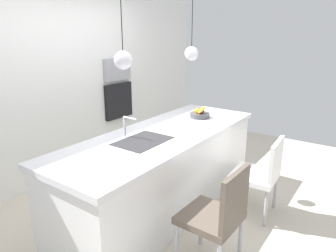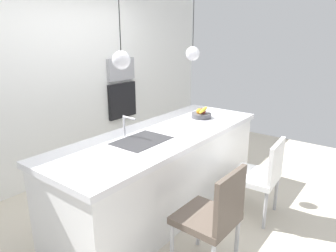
# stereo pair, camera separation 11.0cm
# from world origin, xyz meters

# --- Properties ---
(floor) EXTENTS (6.60, 6.60, 0.00)m
(floor) POSITION_xyz_m (0.00, 0.00, 0.00)
(floor) COLOR beige
(floor) RESTS_ON ground
(back_wall) EXTENTS (6.00, 0.10, 2.60)m
(back_wall) POSITION_xyz_m (0.00, 1.65, 1.30)
(back_wall) COLOR white
(back_wall) RESTS_ON ground
(kitchen_island) EXTENTS (2.73, 0.96, 0.90)m
(kitchen_island) POSITION_xyz_m (0.00, 0.00, 0.45)
(kitchen_island) COLOR white
(kitchen_island) RESTS_ON ground
(sink_basin) EXTENTS (0.56, 0.40, 0.02)m
(sink_basin) POSITION_xyz_m (-0.33, 0.00, 0.89)
(sink_basin) COLOR #2D2D30
(sink_basin) RESTS_ON kitchen_island
(faucet) EXTENTS (0.02, 0.17, 0.22)m
(faucet) POSITION_xyz_m (-0.33, 0.21, 1.04)
(faucet) COLOR silver
(faucet) RESTS_ON kitchen_island
(fruit_bowl) EXTENTS (0.25, 0.25, 0.15)m
(fruit_bowl) POSITION_xyz_m (0.77, -0.02, 0.95)
(fruit_bowl) COLOR #4C4C51
(fruit_bowl) RESTS_ON kitchen_island
(microwave) EXTENTS (0.54, 0.08, 0.34)m
(microwave) POSITION_xyz_m (0.93, 1.58, 1.39)
(microwave) COLOR #9E9EA3
(microwave) RESTS_ON back_wall
(oven) EXTENTS (0.56, 0.08, 0.56)m
(oven) POSITION_xyz_m (0.93, 1.58, 0.89)
(oven) COLOR black
(oven) RESTS_ON back_wall
(chair_near) EXTENTS (0.47, 0.47, 0.94)m
(chair_near) POSITION_xyz_m (-0.54, -0.95, 0.53)
(chair_near) COLOR brown
(chair_near) RESTS_ON ground
(chair_middle) EXTENTS (0.50, 0.49, 0.88)m
(chair_middle) POSITION_xyz_m (0.49, -0.95, 0.50)
(chair_middle) COLOR white
(chair_middle) RESTS_ON ground
(pendant_light_left) EXTENTS (0.16, 0.16, 0.76)m
(pendant_light_left) POSITION_xyz_m (-0.57, 0.00, 1.71)
(pendant_light_left) COLOR silver
(pendant_light_right) EXTENTS (0.16, 0.16, 0.76)m
(pendant_light_right) POSITION_xyz_m (0.57, 0.00, 1.71)
(pendant_light_right) COLOR silver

